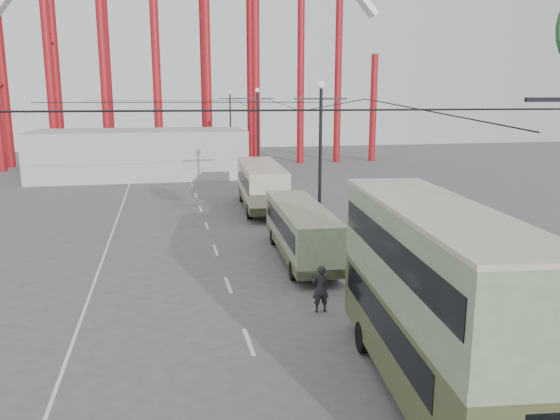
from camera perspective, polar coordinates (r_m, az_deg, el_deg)
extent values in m
plane|color=#4F4F51|center=(16.31, 2.70, -19.13)|extent=(160.00, 160.00, 0.00)
cube|color=silver|center=(33.69, -7.24, -2.80)|extent=(0.15, 82.00, 0.01)
cube|color=silver|center=(35.72, 2.90, -1.89)|extent=(0.12, 120.00, 0.01)
cube|color=silver|center=(34.72, -17.31, -2.81)|extent=(0.12, 120.00, 0.01)
cylinder|color=black|center=(33.09, 4.21, 4.92)|extent=(0.20, 0.20, 9.00)
cylinder|color=black|center=(33.84, 4.10, -2.24)|extent=(0.44, 0.44, 0.50)
cube|color=black|center=(32.87, 4.31, 11.51)|extent=(3.20, 0.10, 0.10)
sphere|color=white|center=(32.87, 4.33, 12.91)|extent=(0.44, 0.44, 0.44)
cylinder|color=black|center=(54.46, -2.34, 7.56)|extent=(0.20, 0.20, 9.00)
cylinder|color=black|center=(54.93, -2.30, 3.13)|extent=(0.44, 0.44, 0.50)
cube|color=black|center=(54.33, -2.37, 11.56)|extent=(3.20, 0.10, 0.10)
sphere|color=white|center=(54.34, -2.38, 12.40)|extent=(0.44, 0.44, 0.44)
cylinder|color=black|center=(76.20, -5.20, 8.67)|extent=(0.20, 0.20, 9.00)
cylinder|color=black|center=(76.53, -5.14, 5.49)|extent=(0.44, 0.44, 0.50)
cube|color=black|center=(76.10, -5.25, 11.53)|extent=(3.20, 0.10, 0.10)
sphere|color=white|center=(76.10, -5.26, 12.13)|extent=(0.44, 0.44, 0.44)
cylinder|color=maroon|center=(74.82, -26.84, 10.89)|extent=(1.00, 1.00, 18.00)
cylinder|color=maroon|center=(69.83, -23.10, 14.95)|extent=(1.00, 1.00, 27.00)
cylinder|color=maroon|center=(73.76, -22.51, 14.77)|extent=(1.00, 1.00, 27.00)
cylinder|color=maroon|center=(69.51, -18.27, 19.04)|extent=(1.00, 1.00, 36.00)
cylinder|color=maroon|center=(73.45, -17.94, 18.63)|extent=(1.00, 1.00, 36.00)
cylinder|color=maroon|center=(72.05, 2.20, 16.90)|extent=(0.90, 0.90, 30.00)
cylinder|color=maroon|center=(73.18, 6.09, 13.63)|extent=(0.90, 0.90, 22.00)
cylinder|color=maroon|center=(74.84, 9.72, 10.42)|extent=(0.90, 0.90, 14.00)
cube|color=#ABABA5|center=(60.86, -14.35, 5.74)|extent=(22.00, 10.00, 5.00)
cube|color=#404826|center=(16.22, 15.35, -12.98)|extent=(3.74, 10.51, 2.26)
cube|color=black|center=(16.04, 15.44, -11.47)|extent=(3.54, 8.47, 0.93)
cube|color=#677B5A|center=(15.74, 15.61, -8.71)|extent=(3.76, 10.51, 0.31)
cube|color=#677B5A|center=(15.35, 15.87, -4.20)|extent=(3.74, 10.51, 2.26)
cube|color=black|center=(15.33, 15.89, -3.83)|extent=(3.71, 9.90, 0.87)
cube|color=#B8AA94|center=(15.08, 16.12, 0.16)|extent=(3.76, 10.51, 0.12)
cylinder|color=black|center=(18.87, 8.61, -13.01)|extent=(0.40, 1.05, 1.03)
cylinder|color=black|center=(19.54, 15.40, -12.42)|extent=(0.40, 1.05, 1.03)
cube|color=#677B5A|center=(28.59, 2.20, -2.03)|extent=(2.82, 10.15, 2.19)
cube|color=black|center=(28.50, 2.20, -1.32)|extent=(2.80, 9.06, 0.87)
cube|color=#404826|center=(28.80, 2.18, -3.71)|extent=(2.85, 10.16, 0.46)
cube|color=#677B5A|center=(28.33, 2.21, 0.27)|extent=(2.84, 10.16, 0.15)
cylinder|color=black|center=(31.40, -0.68, -2.92)|extent=(0.30, 0.93, 0.91)
cylinder|color=black|center=(31.75, 3.02, -2.77)|extent=(0.30, 0.93, 0.91)
cylinder|color=black|center=(25.68, 1.30, -6.26)|extent=(0.30, 0.93, 0.91)
cylinder|color=black|center=(26.12, 5.78, -6.01)|extent=(0.30, 0.93, 0.91)
cube|color=#B8AA94|center=(41.55, -1.99, 2.73)|extent=(3.48, 11.19, 2.65)
cube|color=black|center=(41.48, -1.99, 3.34)|extent=(3.43, 9.87, 1.05)
cube|color=#404826|center=(41.72, -1.98, 1.31)|extent=(3.51, 11.19, 0.55)
cube|color=#B8AA94|center=(41.36, -2.00, 4.67)|extent=(3.50, 11.19, 0.18)
cylinder|color=black|center=(44.48, -3.98, 1.50)|extent=(0.38, 1.12, 1.10)
cylinder|color=black|center=(44.74, -0.80, 1.58)|extent=(0.38, 1.12, 1.10)
cylinder|color=black|center=(38.43, -3.27, -0.10)|extent=(0.38, 1.12, 1.10)
cylinder|color=black|center=(38.73, 0.41, 0.01)|extent=(0.38, 1.12, 1.10)
imported|color=black|center=(21.80, 4.25, -8.21)|extent=(0.72, 0.50, 1.91)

